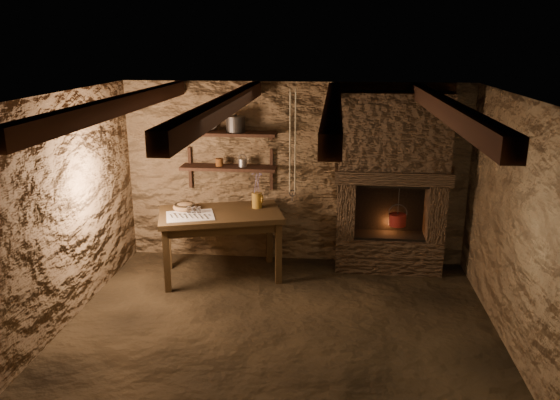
# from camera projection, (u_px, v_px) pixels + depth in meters

# --- Properties ---
(floor) EXTENTS (4.50, 4.50, 0.00)m
(floor) POSITION_uv_depth(u_px,v_px,m) (279.00, 331.00, 5.64)
(floor) COLOR black
(floor) RESTS_ON ground
(back_wall) EXTENTS (4.50, 0.04, 2.40)m
(back_wall) POSITION_uv_depth(u_px,v_px,m) (294.00, 174.00, 7.22)
(back_wall) COLOR #493522
(back_wall) RESTS_ON floor
(front_wall) EXTENTS (4.50, 0.04, 2.40)m
(front_wall) POSITION_uv_depth(u_px,v_px,m) (245.00, 323.00, 3.40)
(front_wall) COLOR #493522
(front_wall) RESTS_ON floor
(left_wall) EXTENTS (0.04, 4.00, 2.40)m
(left_wall) POSITION_uv_depth(u_px,v_px,m) (58.00, 214.00, 5.53)
(left_wall) COLOR #493522
(left_wall) RESTS_ON floor
(right_wall) EXTENTS (0.04, 4.00, 2.40)m
(right_wall) POSITION_uv_depth(u_px,v_px,m) (518.00, 229.00, 5.09)
(right_wall) COLOR #493522
(right_wall) RESTS_ON floor
(ceiling) EXTENTS (4.50, 4.00, 0.04)m
(ceiling) POSITION_uv_depth(u_px,v_px,m) (278.00, 97.00, 4.97)
(ceiling) COLOR black
(ceiling) RESTS_ON back_wall
(beam_far_left) EXTENTS (0.14, 3.95, 0.16)m
(beam_far_left) POSITION_uv_depth(u_px,v_px,m) (121.00, 105.00, 5.14)
(beam_far_left) COLOR black
(beam_far_left) RESTS_ON ceiling
(beam_mid_left) EXTENTS (0.14, 3.95, 0.16)m
(beam_mid_left) POSITION_uv_depth(u_px,v_px,m) (225.00, 106.00, 5.05)
(beam_mid_left) COLOR black
(beam_mid_left) RESTS_ON ceiling
(beam_mid_right) EXTENTS (0.14, 3.95, 0.16)m
(beam_mid_right) POSITION_uv_depth(u_px,v_px,m) (333.00, 107.00, 4.95)
(beam_mid_right) COLOR black
(beam_mid_right) RESTS_ON ceiling
(beam_far_right) EXTENTS (0.14, 3.95, 0.16)m
(beam_far_right) POSITION_uv_depth(u_px,v_px,m) (446.00, 109.00, 4.85)
(beam_far_right) COLOR black
(beam_far_right) RESTS_ON ceiling
(shelf_lower) EXTENTS (1.25, 0.30, 0.04)m
(shelf_lower) POSITION_uv_depth(u_px,v_px,m) (229.00, 168.00, 7.12)
(shelf_lower) COLOR black
(shelf_lower) RESTS_ON back_wall
(shelf_upper) EXTENTS (1.25, 0.30, 0.04)m
(shelf_upper) POSITION_uv_depth(u_px,v_px,m) (228.00, 133.00, 6.99)
(shelf_upper) COLOR black
(shelf_upper) RESTS_ON back_wall
(hearth) EXTENTS (1.43, 0.51, 2.30)m
(hearth) POSITION_uv_depth(u_px,v_px,m) (392.00, 178.00, 6.87)
(hearth) COLOR #36271B
(hearth) RESTS_ON floor
(work_table) EXTENTS (1.67, 1.23, 0.85)m
(work_table) POSITION_uv_depth(u_px,v_px,m) (221.00, 242.00, 6.87)
(work_table) COLOR #302111
(work_table) RESTS_ON floor
(linen_cloth) EXTENTS (0.68, 0.61, 0.01)m
(linen_cloth) POSITION_uv_depth(u_px,v_px,m) (190.00, 216.00, 6.60)
(linen_cloth) COLOR silver
(linen_cloth) RESTS_ON work_table
(pewter_cutlery_row) EXTENTS (0.51, 0.32, 0.01)m
(pewter_cutlery_row) POSITION_uv_depth(u_px,v_px,m) (190.00, 215.00, 6.58)
(pewter_cutlery_row) COLOR gray
(pewter_cutlery_row) RESTS_ON linen_cloth
(drinking_glasses) EXTENTS (0.18, 0.05, 0.07)m
(drinking_glasses) POSITION_uv_depth(u_px,v_px,m) (194.00, 210.00, 6.69)
(drinking_glasses) COLOR silver
(drinking_glasses) RESTS_ON linen_cloth
(stoneware_jug) EXTENTS (0.16, 0.16, 0.45)m
(stoneware_jug) POSITION_uv_depth(u_px,v_px,m) (257.00, 193.00, 6.88)
(stoneware_jug) COLOR #91641C
(stoneware_jug) RESTS_ON work_table
(wooden_bowl) EXTENTS (0.32, 0.32, 0.10)m
(wooden_bowl) POSITION_uv_depth(u_px,v_px,m) (185.00, 207.00, 6.84)
(wooden_bowl) COLOR olive
(wooden_bowl) RESTS_ON work_table
(iron_stockpot) EXTENTS (0.31, 0.31, 0.18)m
(iron_stockpot) POSITION_uv_depth(u_px,v_px,m) (236.00, 125.00, 6.95)
(iron_stockpot) COLOR #292624
(iron_stockpot) RESTS_ON shelf_upper
(tin_pan) EXTENTS (0.28, 0.19, 0.25)m
(tin_pan) POSITION_uv_depth(u_px,v_px,m) (209.00, 121.00, 7.07)
(tin_pan) COLOR #A8A8A3
(tin_pan) RESTS_ON shelf_upper
(small_kettle) EXTENTS (0.16, 0.12, 0.16)m
(small_kettle) POSITION_uv_depth(u_px,v_px,m) (243.00, 163.00, 7.08)
(small_kettle) COLOR #A8A8A3
(small_kettle) RESTS_ON shelf_lower
(rusty_tin) EXTENTS (0.10, 0.10, 0.10)m
(rusty_tin) POSITION_uv_depth(u_px,v_px,m) (219.00, 162.00, 7.11)
(rusty_tin) COLOR #512A10
(rusty_tin) RESTS_ON shelf_lower
(red_pot) EXTENTS (0.28, 0.28, 0.54)m
(red_pot) POSITION_uv_depth(u_px,v_px,m) (398.00, 219.00, 6.96)
(red_pot) COLOR maroon
(red_pot) RESTS_ON hearth
(hanging_ropes) EXTENTS (0.08, 0.08, 1.20)m
(hanging_ropes) POSITION_uv_depth(u_px,v_px,m) (293.00, 142.00, 6.14)
(hanging_ropes) COLOR beige
(hanging_ropes) RESTS_ON ceiling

